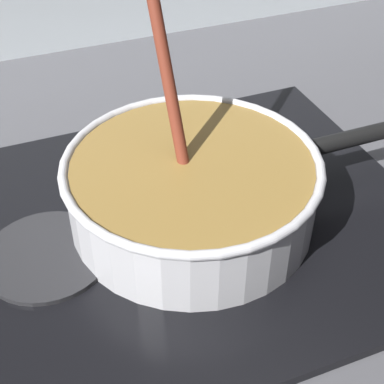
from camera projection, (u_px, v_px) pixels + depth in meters
name	position (u px, v px, depth m)	size (l,w,h in m)	color
hob_plate	(192.00, 222.00, 0.71)	(0.56, 0.48, 0.01)	black
burner_ring	(192.00, 216.00, 0.70)	(0.16, 0.16, 0.01)	#592D0C
spare_burner	(47.00, 255.00, 0.65)	(0.14, 0.14, 0.01)	#262628
cooking_pan	(193.00, 188.00, 0.67)	(0.44, 0.30, 0.29)	silver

